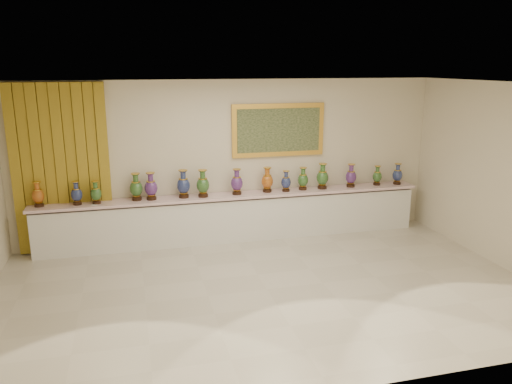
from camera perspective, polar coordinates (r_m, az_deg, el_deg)
ground at (r=7.59m, az=1.26°, el=-11.06°), size 8.00×8.00×0.00m
room at (r=9.21m, az=-17.51°, el=3.26°), size 8.00×8.00×8.00m
counter at (r=9.49m, az=-2.41°, el=-2.93°), size 7.28×0.48×0.90m
vase_0 at (r=9.26m, az=-23.65°, el=-0.36°), size 0.24×0.24×0.44m
vase_1 at (r=9.14m, az=-19.81°, el=-0.24°), size 0.25×0.25×0.42m
vase_2 at (r=9.10m, az=-17.82°, el=-0.17°), size 0.21×0.21×0.41m
vase_3 at (r=9.13m, az=-13.53°, el=0.43°), size 0.25×0.25×0.49m
vase_4 at (r=9.11m, az=-11.91°, el=0.50°), size 0.24×0.24×0.50m
vase_5 at (r=9.15m, az=-8.29°, el=0.77°), size 0.25×0.25×0.51m
vase_6 at (r=9.15m, az=-6.09°, el=0.83°), size 0.30×0.30×0.51m
vase_7 at (r=9.29m, az=-2.21°, el=1.04°), size 0.29×0.29×0.48m
vase_8 at (r=9.46m, az=1.29°, el=1.27°), size 0.23×0.23×0.48m
vase_9 at (r=9.53m, az=3.45°, el=1.14°), size 0.23×0.23×0.40m
vase_10 at (r=9.68m, az=5.38°, el=1.41°), size 0.22×0.22×0.44m
vase_11 at (r=9.80m, az=7.61°, el=1.67°), size 0.29×0.29×0.50m
vase_12 at (r=10.04m, az=10.80°, el=1.74°), size 0.25×0.25×0.46m
vase_13 at (r=10.31m, az=13.68°, el=1.74°), size 0.19×0.19×0.39m
vase_14 at (r=10.48m, az=15.86°, el=1.89°), size 0.21×0.21×0.43m
label_card at (r=9.07m, az=-17.97°, el=-1.41°), size 0.10×0.06×0.00m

